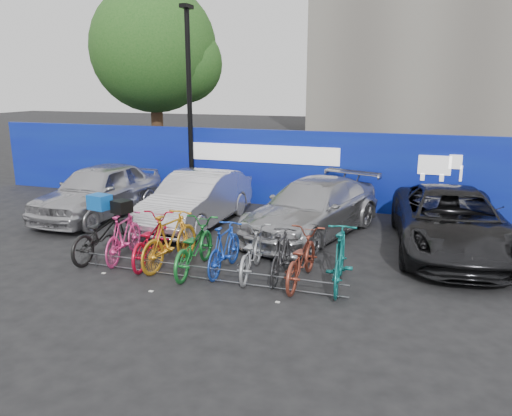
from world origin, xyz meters
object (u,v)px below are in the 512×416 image
at_px(bike_6, 251,252).
at_px(bike_7, 281,255).
at_px(car_1, 197,199).
at_px(bike_2, 151,240).
at_px(bike_8, 301,258).
at_px(bike_3, 170,239).
at_px(lamppost, 189,101).
at_px(bike_rack, 207,273).
at_px(car_0, 99,190).
at_px(car_3, 451,222).
at_px(bike_0, 102,233).
at_px(bike_1, 124,236).
at_px(bike_5, 224,248).
at_px(bike_4, 194,247).
at_px(bike_9, 340,258).
at_px(tree, 159,52).
at_px(car_2, 313,208).

bearing_deg(bike_6, bike_7, 175.49).
bearing_deg(car_1, bike_2, -82.10).
bearing_deg(bike_8, bike_3, 0.92).
height_order(lamppost, bike_6, lamppost).
bearing_deg(bike_2, car_1, -92.09).
xyz_separation_m(bike_rack, bike_3, (-1.09, 0.54, 0.43)).
xyz_separation_m(car_0, car_3, (9.61, -0.13, -0.05)).
bearing_deg(lamppost, car_3, -18.12).
distance_m(bike_0, bike_6, 3.52).
height_order(bike_1, bike_5, bike_1).
bearing_deg(bike_0, bike_5, -178.83).
bearing_deg(lamppost, bike_4, -64.04).
distance_m(car_0, bike_2, 4.57).
bearing_deg(bike_4, bike_rack, 134.83).
distance_m(bike_3, bike_5, 1.23).
xyz_separation_m(lamppost, bike_8, (4.97, -5.49, -2.76)).
relative_size(bike_rack, bike_9, 2.86).
distance_m(car_3, bike_0, 7.95).
height_order(lamppost, bike_8, lamppost).
bearing_deg(bike_5, car_1, -56.56).
relative_size(bike_rack, bike_5, 3.23).
bearing_deg(car_1, bike_0, -104.84).
distance_m(bike_1, bike_7, 3.60).
bearing_deg(bike_3, bike_4, 176.33).
bearing_deg(bike_0, car_0, -52.18).
xyz_separation_m(tree, bike_5, (6.92, -10.09, -4.55)).
distance_m(lamppost, bike_3, 6.44).
height_order(tree, bike_1, tree).
distance_m(bike_4, bike_6, 1.20).
height_order(car_1, bike_3, car_1).
xyz_separation_m(bike_0, bike_6, (3.52, 0.01, -0.07)).
distance_m(bike_5, bike_6, 0.56).
height_order(car_2, bike_8, car_2).
distance_m(bike_4, bike_8, 2.26).
bearing_deg(tree, bike_6, -53.38).
height_order(bike_0, bike_9, bike_9).
height_order(car_2, bike_5, car_2).
bearing_deg(bike_rack, bike_7, 24.63).
bearing_deg(bike_4, bike_0, -8.14).
height_order(lamppost, bike_1, lamppost).
height_order(car_2, bike_3, car_2).
bearing_deg(car_2, tree, 157.08).
bearing_deg(bike_3, bike_7, -170.62).
xyz_separation_m(bike_3, bike_6, (1.79, 0.05, -0.11)).
distance_m(car_2, bike_8, 3.30).
bearing_deg(bike_0, tree, -67.08).
xyz_separation_m(tree, bike_rack, (6.77, -10.66, -4.91)).
height_order(bike_rack, bike_7, bike_7).
height_order(car_0, bike_9, car_0).
relative_size(car_0, bike_5, 2.64).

